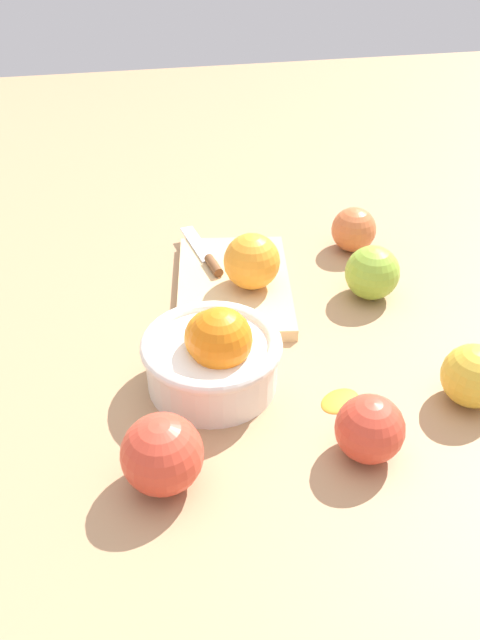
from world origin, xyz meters
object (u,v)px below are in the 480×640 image
object	(u,v)px
apple_front_right	(354,230)
apple_front_center	(372,273)
orange_on_board	(252,261)
apple_back_left	(162,454)
knife	(206,256)
bowl	(213,354)
apple_front_left	(370,429)
cutting_board	(234,285)
apple_front_left_2	(474,376)

from	to	relation	value
apple_front_right	apple_front_center	xyz separation A→B (m)	(-0.13, 0.02, 0.00)
orange_on_board	apple_back_left	size ratio (longest dim) A/B	0.94
knife	apple_front_center	distance (m)	0.25
bowl	apple_front_left	bearing A→B (deg)	-134.15
apple_front_right	apple_front_center	distance (m)	0.13
apple_front_center	apple_back_left	bearing A→B (deg)	131.32
orange_on_board	apple_front_center	distance (m)	0.17
apple_back_left	apple_front_center	size ratio (longest dim) A/B	1.09
cutting_board	apple_front_right	bearing A→B (deg)	-68.63
orange_on_board	apple_back_left	distance (m)	0.35
orange_on_board	apple_front_center	bearing A→B (deg)	-100.69
orange_on_board	cutting_board	bearing A→B (deg)	51.22
apple_front_left_2	apple_front_left	bearing A→B (deg)	111.31
cutting_board	apple_front_left	world-z (taller)	apple_front_left
cutting_board	knife	world-z (taller)	knife
apple_back_left	apple_front_left_2	world-z (taller)	apple_back_left
knife	apple_front_left_2	bearing A→B (deg)	-143.09
apple_front_right	orange_on_board	bearing A→B (deg)	118.21
knife	apple_front_center	world-z (taller)	apple_front_center
orange_on_board	apple_front_left_2	distance (m)	0.33
bowl	apple_front_center	world-z (taller)	bowl
bowl	apple_front_left	xyz separation A→B (m)	(-0.14, -0.14, -0.01)
cutting_board	apple_front_center	distance (m)	0.20
cutting_board	apple_front_right	distance (m)	0.22
knife	orange_on_board	bearing A→B (deg)	-148.13
apple_front_left_2	apple_front_center	world-z (taller)	apple_front_center
orange_on_board	apple_front_left	size ratio (longest dim) A/B	1.07
apple_front_right	cutting_board	bearing A→B (deg)	111.37
orange_on_board	apple_back_left	world-z (taller)	orange_on_board
orange_on_board	apple_back_left	bearing A→B (deg)	153.70
orange_on_board	apple_front_left	bearing A→B (deg)	-169.15
cutting_board	orange_on_board	bearing A→B (deg)	-128.78
apple_back_left	apple_front_right	world-z (taller)	apple_back_left
apple_front_left	apple_front_left_2	xyz separation A→B (m)	(0.06, -0.14, 0.00)
apple_front_center	bowl	bearing A→B (deg)	120.33
cutting_board	apple_front_left_2	world-z (taller)	apple_front_left_2
apple_front_left	bowl	bearing A→B (deg)	45.85
apple_front_center	apple_front_right	bearing A→B (deg)	-7.51
bowl	apple_front_left	size ratio (longest dim) A/B	2.25
orange_on_board	apple_front_left_2	xyz separation A→B (m)	(-0.26, -0.20, -0.02)
cutting_board	orange_on_board	distance (m)	0.06
apple_back_left	apple_front_right	bearing A→B (deg)	-39.39
bowl	knife	bearing A→B (deg)	-6.59
apple_back_left	knife	bearing A→B (deg)	-14.51
apple_front_center	apple_front_left_2	bearing A→B (deg)	-170.25
apple_front_right	apple_front_left_2	bearing A→B (deg)	-176.48
orange_on_board	knife	bearing A→B (deg)	31.87
apple_front_right	apple_front_left	distance (m)	0.43
apple_front_right	apple_front_left_2	size ratio (longest dim) A/B	0.94
bowl	knife	size ratio (longest dim) A/B	1.06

